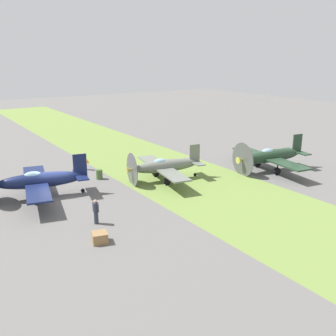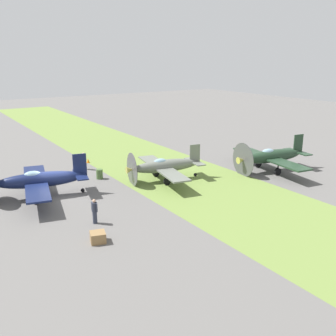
# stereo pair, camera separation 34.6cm
# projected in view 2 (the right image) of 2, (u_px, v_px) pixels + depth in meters

# --- Properties ---
(ground_plane) EXTENTS (160.00, 160.00, 0.00)m
(ground_plane) POSITION_uv_depth(u_px,v_px,m) (57.00, 196.00, 31.14)
(ground_plane) COLOR #605E5B
(grass_verge) EXTENTS (120.00, 11.00, 0.01)m
(grass_verge) POSITION_uv_depth(u_px,v_px,m) (174.00, 174.00, 37.15)
(grass_verge) COLOR olive
(grass_verge) RESTS_ON ground
(airplane_lead) EXTENTS (9.75, 7.79, 3.45)m
(airplane_lead) POSITION_uv_depth(u_px,v_px,m) (39.00, 180.00, 30.59)
(airplane_lead) COLOR #141E47
(airplane_lead) RESTS_ON ground
(airplane_wingman) EXTENTS (9.12, 7.27, 3.23)m
(airplane_wingman) POSITION_uv_depth(u_px,v_px,m) (165.00, 166.00, 34.88)
(airplane_wingman) COLOR slate
(airplane_wingman) RESTS_ON ground
(airplane_trail) EXTENTS (9.97, 7.93, 3.53)m
(airplane_trail) POSITION_uv_depth(u_px,v_px,m) (271.00, 156.00, 37.80)
(airplane_trail) COLOR #233D28
(airplane_trail) RESTS_ON ground
(ground_crew_chief) EXTENTS (0.63, 0.38, 1.73)m
(ground_crew_chief) POSITION_uv_depth(u_px,v_px,m) (84.00, 161.00, 38.44)
(ground_crew_chief) COLOR #847A5B
(ground_crew_chief) RESTS_ON ground
(ground_crew_mechanic) EXTENTS (0.61, 0.38, 1.73)m
(ground_crew_mechanic) POSITION_uv_depth(u_px,v_px,m) (95.00, 211.00, 25.86)
(ground_crew_mechanic) COLOR #2D3342
(ground_crew_mechanic) RESTS_ON ground
(fuel_drum) EXTENTS (0.60, 0.60, 0.90)m
(fuel_drum) POSITION_uv_depth(u_px,v_px,m) (100.00, 174.00, 35.57)
(fuel_drum) COLOR #476633
(fuel_drum) RESTS_ON ground
(supply_crate) EXTENTS (1.11, 1.11, 0.64)m
(supply_crate) POSITION_uv_depth(u_px,v_px,m) (98.00, 237.00, 23.37)
(supply_crate) COLOR olive
(supply_crate) RESTS_ON ground
(runway_marker_cone) EXTENTS (0.36, 0.36, 0.44)m
(runway_marker_cone) POSITION_uv_depth(u_px,v_px,m) (88.00, 161.00, 41.05)
(runway_marker_cone) COLOR orange
(runway_marker_cone) RESTS_ON ground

